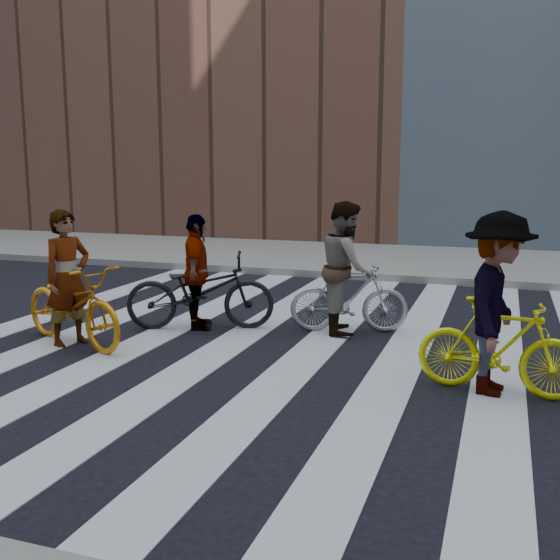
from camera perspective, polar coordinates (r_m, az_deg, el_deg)
The scene contains 11 objects.
ground at distance 8.55m, azimuth -0.31°, elevation -5.54°, with size 100.00×100.00×0.00m, color black.
sidewalk_far at distance 15.68m, azimuth 8.78°, elevation 1.74°, with size 100.00×5.00×0.15m, color gray.
zebra_crosswalk at distance 8.55m, azimuth -0.31°, elevation -5.50°, with size 8.25×10.00×0.01m.
bike_yellow_left at distance 8.78m, azimuth -17.62°, elevation -2.06°, with size 0.70×2.00×1.05m, color orange.
bike_silver_mid at distance 9.06m, azimuth 6.04°, elevation -1.53°, with size 0.46×1.62×0.98m, color #A9ADB3.
bike_yellow_right at distance 6.95m, azimuth 18.61°, elevation -5.52°, with size 0.46×1.64×0.98m, color #FDFF0E.
bike_dark_rear at distance 9.24m, azimuth -6.97°, elevation -0.98°, with size 0.72×2.06×1.08m, color black.
rider_left at distance 8.75m, azimuth -18.00°, elevation 0.16°, with size 0.63×0.42×1.74m, color slate.
rider_mid at distance 9.00m, azimuth 5.78°, elevation 1.10°, with size 0.88×0.69×1.81m, color slate.
rider_right at distance 6.85m, azimuth 18.39°, elevation -2.01°, with size 1.19×0.69×1.85m, color slate.
rider_rear at distance 9.22m, azimuth -7.28°, elevation 0.68°, with size 0.95×0.40×1.62m, color slate.
Camera 1 is at (2.72, -7.78, 2.29)m, focal length 42.00 mm.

